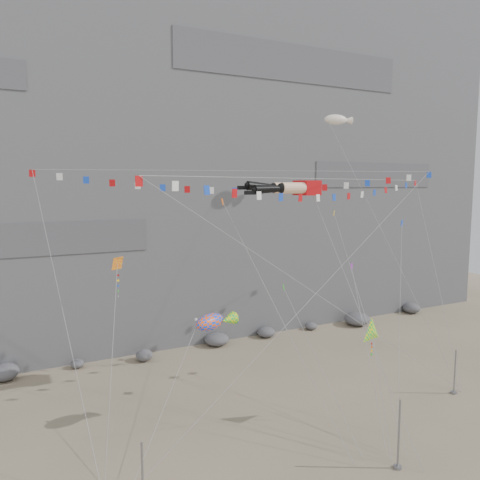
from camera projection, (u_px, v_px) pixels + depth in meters
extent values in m
plane|color=gray|center=(309.00, 416.00, 34.14)|extent=(120.00, 120.00, 0.00)
cube|color=slate|center=(169.00, 120.00, 59.67)|extent=(80.00, 28.00, 50.00)
cylinder|color=gray|center=(143.00, 477.00, 23.94)|extent=(0.12, 0.12, 3.80)
cylinder|color=gray|center=(399.00, 434.00, 27.61)|extent=(0.12, 0.12, 4.29)
cylinder|color=gray|center=(455.00, 372.00, 37.64)|extent=(0.12, 0.12, 3.65)
cube|color=red|center=(307.00, 188.00, 37.74)|extent=(1.47, 2.02, 1.19)
cylinder|color=#FFCA9F|center=(293.00, 188.00, 36.44)|extent=(2.01, 0.89, 0.88)
sphere|color=black|center=(282.00, 188.00, 35.99)|extent=(0.80, 0.80, 0.80)
cone|color=black|center=(268.00, 189.00, 35.47)|extent=(2.40, 0.74, 0.82)
cube|color=black|center=(250.00, 193.00, 34.79)|extent=(0.78, 0.35, 0.29)
cylinder|color=#FFCA9F|center=(285.00, 188.00, 37.49)|extent=(2.01, 0.89, 0.88)
sphere|color=black|center=(274.00, 188.00, 37.05)|extent=(0.80, 0.80, 0.80)
cone|color=black|center=(261.00, 186.00, 36.50)|extent=(2.42, 0.74, 0.88)
cube|color=black|center=(243.00, 188.00, 35.80)|extent=(0.78, 0.35, 0.29)
cylinder|color=gray|center=(356.00, 307.00, 32.58)|extent=(0.03, 0.03, 21.31)
cube|color=gray|center=(424.00, 472.00, 27.42)|extent=(0.16, 0.16, 0.10)
cylinder|color=gray|center=(194.00, 302.00, 31.23)|extent=(0.03, 0.03, 25.94)
cylinder|color=gray|center=(396.00, 287.00, 37.44)|extent=(0.03, 0.03, 20.63)
cube|color=gray|center=(462.00, 391.00, 38.21)|extent=(0.16, 0.16, 0.10)
cylinder|color=gray|center=(111.00, 373.00, 27.05)|extent=(0.03, 0.03, 13.42)
cylinder|color=gray|center=(173.00, 402.00, 28.26)|extent=(0.03, 0.03, 12.14)
cylinder|color=gray|center=(381.00, 393.00, 30.53)|extent=(0.03, 0.03, 8.16)
cube|color=gray|center=(392.00, 461.00, 28.47)|extent=(0.16, 0.16, 0.10)
cylinder|color=gray|center=(391.00, 240.00, 43.04)|extent=(0.03, 0.03, 27.52)
cube|color=gray|center=(459.00, 389.00, 38.49)|extent=(0.16, 0.16, 0.10)
cylinder|color=gray|center=(279.00, 313.00, 33.11)|extent=(0.03, 0.03, 21.10)
cube|color=gray|center=(354.00, 464.00, 28.16)|extent=(0.16, 0.16, 0.10)
cylinder|color=gray|center=(367.00, 346.00, 34.57)|extent=(0.03, 0.03, 16.02)
cube|color=gray|center=(388.00, 458.00, 28.86)|extent=(0.16, 0.16, 0.10)
cylinder|color=gray|center=(319.00, 363.00, 32.54)|extent=(0.03, 0.03, 13.21)
cube|color=gray|center=(364.00, 460.00, 28.63)|extent=(0.16, 0.16, 0.10)
cylinder|color=gray|center=(364.00, 312.00, 35.78)|extent=(0.03, 0.03, 21.36)
cube|color=gray|center=(408.00, 459.00, 28.73)|extent=(0.16, 0.16, 0.10)
cylinder|color=gray|center=(400.00, 318.00, 35.04)|extent=(0.03, 0.03, 16.67)
cube|color=gray|center=(397.00, 437.00, 31.27)|extent=(0.16, 0.16, 0.10)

